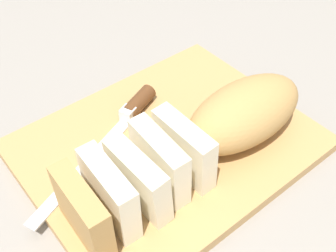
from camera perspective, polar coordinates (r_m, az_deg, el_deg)
name	(u,v)px	position (r m, az deg, el deg)	size (l,w,h in m)	color
ground_plane	(168,149)	(0.61, 0.00, -3.19)	(3.00, 3.00, 0.00)	gray
cutting_board	(168,145)	(0.61, 0.00, -2.62)	(0.40, 0.31, 0.02)	tan
bread_loaf	(206,136)	(0.55, 5.26, -1.37)	(0.37, 0.10, 0.09)	tan
bread_knife	(127,116)	(0.62, -5.56, 1.39)	(0.26, 0.12, 0.02)	silver
crumb_near_knife	(110,159)	(0.58, -7.94, -4.44)	(0.00, 0.00, 0.00)	#996633
crumb_near_loaf	(122,138)	(0.60, -6.31, -1.59)	(0.00, 0.00, 0.00)	#996633
crumb_stray_left	(120,167)	(0.57, -6.51, -5.54)	(0.01, 0.01, 0.01)	#996633
crumb_stray_right	(194,170)	(0.56, 3.58, -6.07)	(0.01, 0.01, 0.01)	#996633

